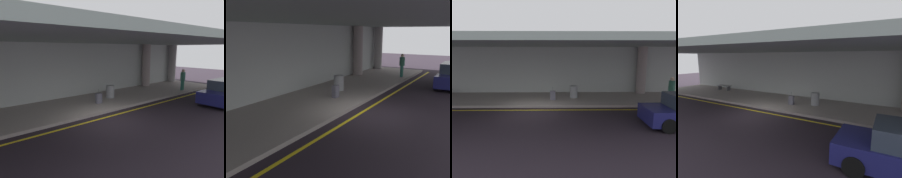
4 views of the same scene
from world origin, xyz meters
TOP-DOWN VIEW (x-y plane):
  - ground_plane at (0.00, 0.00)m, footprint 60.00×60.00m
  - sidewalk at (0.00, 3.10)m, footprint 26.00×4.20m
  - lane_stripe_yellow at (0.00, 0.49)m, footprint 26.00×0.14m
  - support_column_far_left at (8.00, 4.74)m, footprint 0.72×0.72m
  - support_column_left_mid at (12.00, 4.74)m, footprint 0.72×0.72m
  - ceiling_overhang at (0.00, 2.60)m, footprint 28.00×13.20m
  - terminal_back_wall at (0.00, 5.35)m, footprint 26.00×0.30m
  - traveler_with_luggage at (8.72, 1.52)m, footprint 0.38×0.38m
  - suitcase_upright_primary at (1.10, 2.51)m, footprint 0.36×0.22m
  - trash_bin_steel at (2.58, 3.20)m, footprint 0.56×0.56m

SIDE VIEW (x-z plane):
  - ground_plane at x=0.00m, z-range 0.00..0.00m
  - lane_stripe_yellow at x=0.00m, z-range 0.00..0.01m
  - sidewalk at x=0.00m, z-range 0.00..0.15m
  - suitcase_upright_primary at x=1.10m, z-range 0.01..0.91m
  - trash_bin_steel at x=2.58m, z-range 0.15..1.00m
  - traveler_with_luggage at x=8.72m, z-range 0.27..1.95m
  - terminal_back_wall at x=0.00m, z-range 0.00..3.80m
  - support_column_far_left at x=8.00m, z-range 0.15..3.80m
  - support_column_left_mid at x=12.00m, z-range 0.15..3.80m
  - ceiling_overhang at x=0.00m, z-range 3.80..4.10m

